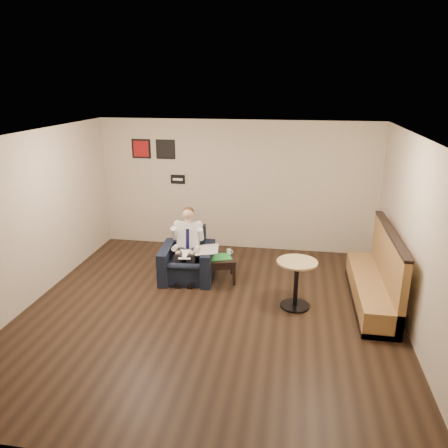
% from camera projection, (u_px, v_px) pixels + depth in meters
% --- Properties ---
extents(ground, '(6.00, 6.00, 0.00)m').
position_uv_depth(ground, '(210.00, 312.00, 7.04)').
color(ground, black).
rests_on(ground, ground).
extents(wall_back, '(6.00, 0.02, 2.80)m').
position_uv_depth(wall_back, '(236.00, 186.00, 9.41)').
color(wall_back, beige).
rests_on(wall_back, ground).
extents(wall_front, '(6.00, 0.02, 2.80)m').
position_uv_depth(wall_front, '(141.00, 341.00, 3.79)').
color(wall_front, beige).
rests_on(wall_front, ground).
extents(wall_left, '(0.02, 6.00, 2.80)m').
position_uv_depth(wall_left, '(28.00, 220.00, 7.07)').
color(wall_left, beige).
rests_on(wall_left, ground).
extents(wall_right, '(0.02, 6.00, 2.80)m').
position_uv_depth(wall_right, '(418.00, 242.00, 6.13)').
color(wall_right, beige).
rests_on(wall_right, ground).
extents(ceiling, '(6.00, 6.00, 0.02)m').
position_uv_depth(ceiling, '(208.00, 137.00, 6.17)').
color(ceiling, white).
rests_on(ceiling, wall_back).
extents(seating_sign, '(0.32, 0.02, 0.20)m').
position_uv_depth(seating_sign, '(178.00, 179.00, 9.57)').
color(seating_sign, black).
rests_on(seating_sign, wall_back).
extents(art_print_left, '(0.42, 0.03, 0.42)m').
position_uv_depth(art_print_left, '(141.00, 149.00, 9.50)').
color(art_print_left, maroon).
rests_on(art_print_left, wall_back).
extents(art_print_right, '(0.42, 0.03, 0.42)m').
position_uv_depth(art_print_right, '(166.00, 149.00, 9.41)').
color(art_print_right, black).
rests_on(art_print_right, wall_back).
extents(armchair, '(1.04, 1.04, 0.93)m').
position_uv_depth(armchair, '(187.00, 255.00, 8.12)').
color(armchair, black).
rests_on(armchair, ground).
extents(seated_man, '(0.68, 0.96, 1.27)m').
position_uv_depth(seated_man, '(186.00, 249.00, 7.95)').
color(seated_man, silver).
rests_on(seated_man, armchair).
extents(lap_papers, '(0.26, 0.33, 0.01)m').
position_uv_depth(lap_papers, '(185.00, 254.00, 7.87)').
color(lap_papers, white).
rests_on(lap_papers, seated_man).
extents(newspaper, '(0.47, 0.56, 0.01)m').
position_uv_depth(newspaper, '(207.00, 250.00, 7.94)').
color(newspaper, silver).
rests_on(newspaper, armchair).
extents(side_table, '(0.68, 0.68, 0.46)m').
position_uv_depth(side_table, '(220.00, 268.00, 8.13)').
color(side_table, black).
rests_on(side_table, ground).
extents(green_folder, '(0.55, 0.47, 0.01)m').
position_uv_depth(green_folder, '(218.00, 257.00, 8.04)').
color(green_folder, green).
rests_on(green_folder, side_table).
extents(coffee_mug, '(0.10, 0.10, 0.10)m').
position_uv_depth(coffee_mug, '(229.00, 252.00, 8.17)').
color(coffee_mug, white).
rests_on(coffee_mug, side_table).
extents(smartphone, '(0.15, 0.08, 0.01)m').
position_uv_depth(smartphone, '(222.00, 253.00, 8.22)').
color(smartphone, black).
rests_on(smartphone, side_table).
extents(banquette, '(0.58, 2.42, 1.24)m').
position_uv_depth(banquette, '(373.00, 268.00, 7.20)').
color(banquette, olive).
rests_on(banquette, ground).
extents(cafe_table, '(0.82, 0.82, 0.81)m').
position_uv_depth(cafe_table, '(296.00, 284.00, 7.09)').
color(cafe_table, tan).
rests_on(cafe_table, ground).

